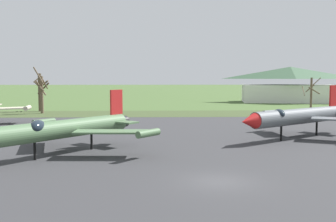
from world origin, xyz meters
TOP-DOWN VIEW (x-y plane):
  - ground_plane at (0.00, 0.00)m, footprint 600.00×600.00m
  - asphalt_apron at (0.00, 14.35)m, footprint 79.69×47.83m
  - grass_verge_strip at (0.00, 44.26)m, footprint 139.69×12.00m
  - jet_fighter_front_left at (10.68, 16.56)m, footprint 14.17×12.08m
  - jet_fighter_rear_center at (-11.19, 8.44)m, footprint 13.55×14.32m
  - bare_tree_far_left at (-24.34, 49.84)m, footprint 2.78×2.68m
  - bare_tree_left_of_center at (-22.89, 45.26)m, footprint 2.15×1.77m
  - bare_tree_center at (23.87, 47.06)m, footprint 3.05×2.86m
  - visitor_building at (29.39, 74.55)m, footprint 25.17×14.37m

SIDE VIEW (x-z plane):
  - ground_plane at x=0.00m, z-range 0.00..0.00m
  - asphalt_apron at x=0.00m, z-range 0.00..0.05m
  - grass_verge_strip at x=0.00m, z-range 0.00..0.06m
  - jet_fighter_rear_center at x=-11.19m, z-range -0.40..4.67m
  - jet_fighter_front_left at x=10.68m, z-range -0.37..4.94m
  - bare_tree_center at x=23.87m, z-range 0.26..6.39m
  - bare_tree_left_of_center at x=-22.89m, z-range -0.28..7.61m
  - bare_tree_far_left at x=-24.34m, z-range 0.32..7.16m
  - visitor_building at x=29.39m, z-range -0.02..8.68m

